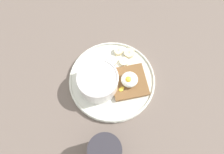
# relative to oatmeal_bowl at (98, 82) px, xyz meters

# --- Properties ---
(ground_plane) EXTENTS (1.20, 1.20, 0.02)m
(ground_plane) POSITION_rel_oatmeal_bowl_xyz_m (-0.04, -0.00, -0.05)
(ground_plane) COLOR #6D5E55
(ground_plane) RESTS_ON ground
(plate) EXTENTS (0.26, 0.26, 0.02)m
(plate) POSITION_rel_oatmeal_bowl_xyz_m (-0.04, -0.00, -0.03)
(plate) COLOR silver
(plate) RESTS_ON ground_plane
(oatmeal_bowl) EXTENTS (0.12, 0.12, 0.06)m
(oatmeal_bowl) POSITION_rel_oatmeal_bowl_xyz_m (0.00, 0.00, 0.00)
(oatmeal_bowl) COLOR white
(oatmeal_bowl) RESTS_ON plate
(toast_slice) EXTENTS (0.12, 0.12, 0.01)m
(toast_slice) POSITION_rel_oatmeal_bowl_xyz_m (-0.09, 0.03, -0.03)
(toast_slice) COLOR brown
(toast_slice) RESTS_ON plate
(poached_egg) EXTENTS (0.07, 0.05, 0.03)m
(poached_egg) POSITION_rel_oatmeal_bowl_xyz_m (-0.08, 0.03, -0.01)
(poached_egg) COLOR white
(poached_egg) RESTS_ON toast_slice
(banana_slice_front) EXTENTS (0.05, 0.05, 0.01)m
(banana_slice_front) POSITION_rel_oatmeal_bowl_xyz_m (-0.07, -0.06, -0.03)
(banana_slice_front) COLOR #F7E9C8
(banana_slice_front) RESTS_ON plate
(banana_slice_left) EXTENTS (0.03, 0.03, 0.02)m
(banana_slice_left) POSITION_rel_oatmeal_bowl_xyz_m (-0.10, -0.08, -0.03)
(banana_slice_left) COLOR beige
(banana_slice_left) RESTS_ON plate
(banana_slice_back) EXTENTS (0.04, 0.04, 0.02)m
(banana_slice_back) POSITION_rel_oatmeal_bowl_xyz_m (-0.13, -0.06, -0.03)
(banana_slice_back) COLOR beige
(banana_slice_back) RESTS_ON plate
(banana_slice_right) EXTENTS (0.04, 0.04, 0.01)m
(banana_slice_right) POSITION_rel_oatmeal_bowl_xyz_m (-0.10, -0.04, -0.03)
(banana_slice_right) COLOR #F4E9BE
(banana_slice_right) RESTS_ON plate
(coffee_mug) EXTENTS (0.08, 0.12, 0.10)m
(coffee_mug) POSITION_rel_oatmeal_bowl_xyz_m (0.06, 0.18, 0.01)
(coffee_mug) COLOR #2C2A30
(coffee_mug) RESTS_ON ground_plane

